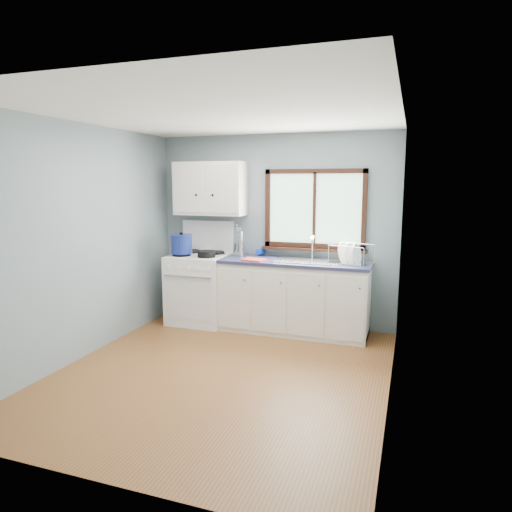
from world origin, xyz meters
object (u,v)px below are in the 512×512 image
(dish_rack, at_px, (351,258))
(gas_range, at_px, (200,286))
(utensil_crock, at_px, (239,249))
(thermos, at_px, (240,244))
(base_cabinets, at_px, (294,300))
(skillet, at_px, (207,253))
(sink, at_px, (309,266))
(stockpot, at_px, (181,244))

(dish_rack, bearing_deg, gas_range, -162.37)
(utensil_crock, height_order, dish_rack, utensil_crock)
(thermos, distance_m, dish_rack, 1.44)
(base_cabinets, xyz_separation_m, skillet, (-1.12, -0.17, 0.57))
(base_cabinets, xyz_separation_m, dish_rack, (0.68, 0.02, 0.57))
(gas_range, bearing_deg, skillet, -38.91)
(gas_range, xyz_separation_m, utensil_crock, (0.49, 0.18, 0.51))
(skillet, bearing_deg, dish_rack, 2.56)
(sink, relative_size, dish_rack, 1.53)
(skillet, bearing_deg, base_cabinets, 5.07)
(utensil_crock, bearing_deg, base_cabinets, -11.41)
(base_cabinets, distance_m, stockpot, 1.64)
(base_cabinets, bearing_deg, skillet, -171.28)
(base_cabinets, bearing_deg, thermos, 174.25)
(gas_range, bearing_deg, base_cabinets, 0.82)
(sink, distance_m, stockpot, 1.69)
(sink, bearing_deg, stockpot, -173.93)
(gas_range, relative_size, skillet, 3.63)
(base_cabinets, distance_m, utensil_crock, 1.02)
(gas_range, bearing_deg, thermos, 9.75)
(sink, height_order, thermos, thermos)
(sink, relative_size, thermos, 2.54)
(sink, relative_size, skillet, 2.24)
(thermos, bearing_deg, dish_rack, -2.04)
(gas_range, xyz_separation_m, skillet, (0.19, -0.15, 0.49))
(sink, xyz_separation_m, stockpot, (-1.66, -0.18, 0.23))
(dish_rack, bearing_deg, stockpot, -158.29)
(dish_rack, bearing_deg, base_cabinets, -161.55)
(gas_range, distance_m, dish_rack, 2.05)
(dish_rack, bearing_deg, utensil_crock, -168.93)
(skillet, xyz_separation_m, dish_rack, (1.80, 0.20, -0.00))
(thermos, bearing_deg, sink, -4.67)
(gas_range, distance_m, utensil_crock, 0.74)
(sink, height_order, dish_rack, sink)
(gas_range, relative_size, thermos, 4.12)
(stockpot, relative_size, dish_rack, 0.69)
(stockpot, xyz_separation_m, dish_rack, (2.17, 0.20, -0.10))
(base_cabinets, relative_size, skillet, 4.94)
(skillet, xyz_separation_m, stockpot, (-0.36, -0.01, 0.10))
(stockpot, height_order, thermos, thermos)
(sink, distance_m, skillet, 1.31)
(sink, bearing_deg, utensil_crock, 170.60)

